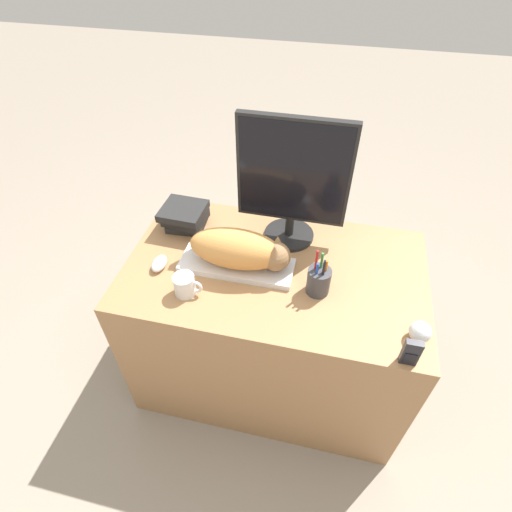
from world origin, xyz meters
name	(u,v)px	position (x,y,z in m)	size (l,w,h in m)	color
ground_plane	(255,435)	(0.00, 0.00, 0.00)	(12.00, 12.00, 0.00)	gray
desk	(272,325)	(0.00, 0.35, 0.38)	(1.17, 0.70, 0.75)	#9E7047
keyboard	(237,265)	(-0.15, 0.32, 0.77)	(0.44, 0.15, 0.02)	silver
cat	(242,250)	(-0.12, 0.32, 0.85)	(0.39, 0.16, 0.15)	#D18C47
monitor	(293,179)	(0.02, 0.55, 1.04)	(0.43, 0.21, 0.53)	black
computer_mouse	(159,263)	(-0.44, 0.25, 0.77)	(0.05, 0.09, 0.04)	silver
coffee_mug	(185,285)	(-0.29, 0.15, 0.80)	(0.11, 0.08, 0.08)	silver
pen_cup	(319,280)	(0.17, 0.27, 0.81)	(0.09, 0.09, 0.19)	#38383D
baseball	(420,332)	(0.52, 0.13, 0.79)	(0.07, 0.07, 0.07)	silver
phone	(411,353)	(0.49, 0.03, 0.81)	(0.05, 0.03, 0.11)	black
book_stack	(185,216)	(-0.43, 0.51, 0.81)	(0.19, 0.17, 0.10)	black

